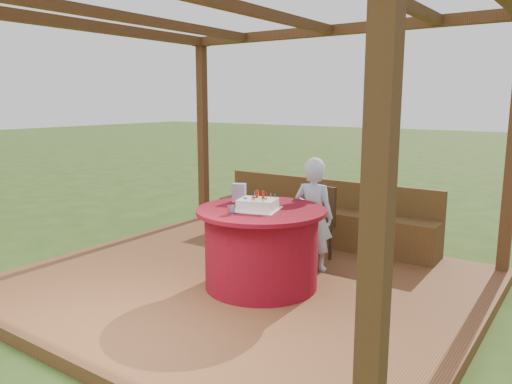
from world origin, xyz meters
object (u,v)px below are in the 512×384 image
(birthday_cake, at_px, (258,204))
(gift_bag, at_px, (239,193))
(drinking_glass, at_px, (231,210))
(elderly_woman, at_px, (314,213))
(chair, at_px, (315,220))
(bench, at_px, (321,222))
(table, at_px, (261,247))

(birthday_cake, distance_m, gift_bag, 0.43)
(drinking_glass, bearing_deg, birthday_cake, 71.85)
(drinking_glass, bearing_deg, elderly_woman, 76.30)
(gift_bag, bearing_deg, chair, 43.76)
(bench, xyz_separation_m, elderly_woman, (0.42, -1.00, 0.36))
(table, height_order, drinking_glass, drinking_glass)
(table, height_order, chair, chair)
(bench, height_order, gift_bag, gift_bag)
(table, height_order, elderly_woman, elderly_woman)
(drinking_glass, bearing_deg, table, 74.96)
(table, xyz_separation_m, gift_bag, (-0.38, 0.15, 0.48))
(chair, height_order, elderly_woman, elderly_woman)
(bench, height_order, chair, chair)
(table, height_order, gift_bag, gift_bag)
(bench, distance_m, gift_bag, 1.71)
(gift_bag, bearing_deg, drinking_glass, -84.15)
(gift_bag, bearing_deg, table, -45.05)
(bench, xyz_separation_m, gift_bag, (-0.12, -1.59, 0.61))
(gift_bag, bearing_deg, elderly_woman, 23.47)
(birthday_cake, xyz_separation_m, drinking_glass, (-0.09, -0.29, -0.01))
(bench, relative_size, elderly_woman, 2.46)
(chair, height_order, drinking_glass, drinking_glass)
(table, bearing_deg, chair, 89.43)
(bench, relative_size, birthday_cake, 6.13)
(chair, distance_m, drinking_glass, 1.49)
(table, relative_size, gift_bag, 6.66)
(chair, height_order, birthday_cake, birthday_cake)
(bench, relative_size, gift_bag, 15.87)
(table, relative_size, elderly_woman, 1.03)
(elderly_woman, relative_size, drinking_glass, 13.79)
(birthday_cake, xyz_separation_m, gift_bag, (-0.38, 0.21, 0.04))
(chair, relative_size, elderly_woman, 0.69)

